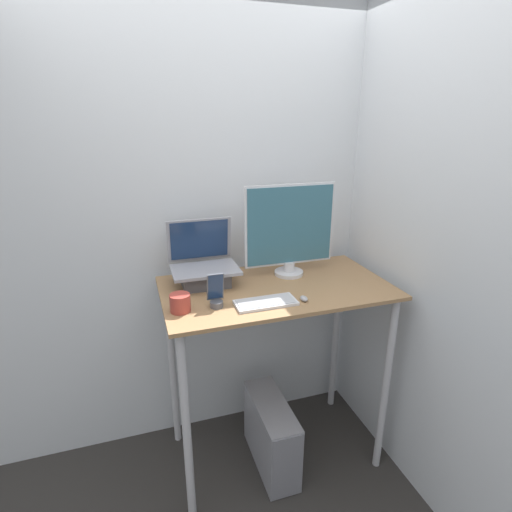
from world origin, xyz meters
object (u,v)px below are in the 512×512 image
object	(u,v)px
cell_phone	(216,296)
computer_tower	(271,434)
laptop	(204,269)
keyboard	(266,302)
mouse	(304,299)
monitor	(290,231)

from	to	relation	value
cell_phone	computer_tower	bearing A→B (deg)	11.05
laptop	keyboard	xyz separation A→B (m)	(0.23, -0.33, -0.08)
laptop	mouse	distance (m)	0.55
monitor	cell_phone	distance (m)	0.59
keyboard	cell_phone	bearing A→B (deg)	168.03
mouse	computer_tower	distance (m)	0.93
cell_phone	monitor	bearing A→B (deg)	29.65
keyboard	computer_tower	xyz separation A→B (m)	(0.08, 0.11, -0.91)
computer_tower	keyboard	bearing A→B (deg)	-126.16
monitor	computer_tower	world-z (taller)	monitor
computer_tower	cell_phone	bearing A→B (deg)	-168.95
laptop	monitor	world-z (taller)	monitor
mouse	keyboard	bearing A→B (deg)	173.07
laptop	computer_tower	xyz separation A→B (m)	(0.31, -0.23, -0.98)
keyboard	mouse	distance (m)	0.19
monitor	mouse	xyz separation A→B (m)	(-0.06, -0.34, -0.24)
laptop	cell_phone	xyz separation A→B (m)	(-0.00, -0.29, -0.03)
monitor	mouse	size ratio (longest dim) A/B	9.77
monitor	cell_phone	world-z (taller)	monitor
laptop	computer_tower	world-z (taller)	laptop
mouse	cell_phone	world-z (taller)	cell_phone
cell_phone	computer_tower	distance (m)	1.00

